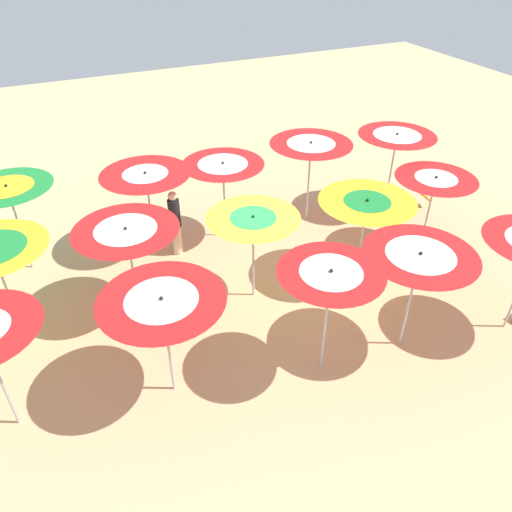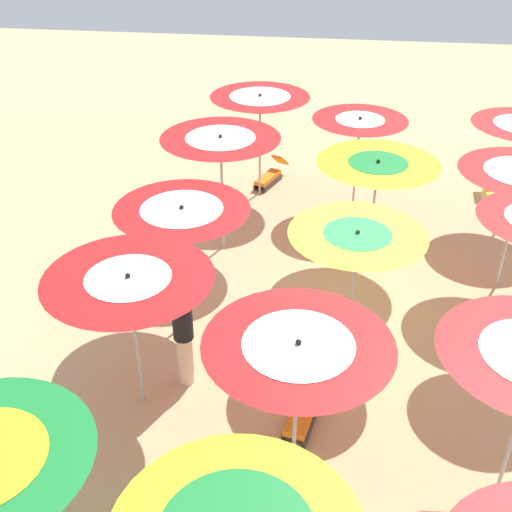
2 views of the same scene
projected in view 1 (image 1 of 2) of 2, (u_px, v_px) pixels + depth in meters
The scene contains 17 objects.
ground at pixel (261, 288), 11.98m from camera, with size 40.21×40.21×0.04m, color #D1B57F.
beach_umbrella_0 at pixel (396, 141), 13.87m from camera, with size 2.18×2.18×2.40m.
beach_umbrella_1 at pixel (311, 151), 13.32m from camera, with size 2.25×2.25×2.43m.
beach_umbrella_2 at pixel (223, 170), 12.71m from camera, with size 2.14×2.14×2.24m.
beach_umbrella_3 at pixel (146, 181), 12.25m from camera, with size 2.26×2.26×2.24m.
beach_umbrella_4 at pixel (8, 193), 11.41m from camera, with size 2.08×2.08×2.36m.
beach_umbrella_5 at pixel (435, 184), 12.24m from camera, with size 2.02×2.02×2.14m.
beach_umbrella_6 at pixel (366, 207), 11.24m from camera, with size 2.23×2.23×2.17m.
beach_umbrella_7 at pixel (253, 226), 10.63m from camera, with size 2.04×2.04×2.20m.
beach_umbrella_8 at pixel (127, 235), 10.22m from camera, with size 2.23×2.23×2.19m.
beach_umbrella_11 at pixel (419, 261), 9.19m from camera, with size 2.15×2.15×2.36m.
beach_umbrella_12 at pixel (330, 281), 8.61m from camera, with size 1.91×1.91×2.47m.
beach_umbrella_13 at pixel (163, 308), 8.27m from camera, with size 2.19×2.19×2.30m.
lounger_0 at pixel (179, 292), 11.50m from camera, with size 1.19×0.55×0.65m.
lounger_1 at pixel (391, 247), 12.98m from camera, with size 1.23×0.45×0.70m.
lounger_2 at pixel (405, 201), 15.06m from camera, with size 1.32×0.75×0.58m.
beachgoer_0 at pixel (175, 222), 12.60m from camera, with size 0.30×0.30×1.83m.
Camera 1 is at (-3.95, -8.43, 7.56)m, focal length 34.59 mm.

